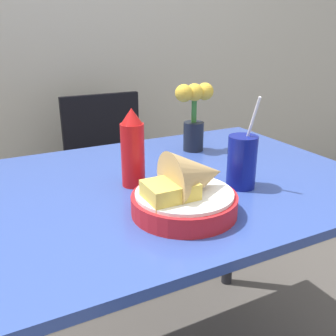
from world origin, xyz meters
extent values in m
cube|color=#B7B2A3|center=(0.00, 1.24, 1.30)|extent=(7.00, 0.06, 2.60)
cube|color=#334C9E|center=(0.00, 0.00, 0.75)|extent=(1.12, 0.82, 0.02)
cylinder|color=black|center=(0.50, 0.35, 0.37)|extent=(0.05, 0.05, 0.73)
cylinder|color=black|center=(-0.08, 0.57, 0.21)|extent=(0.03, 0.03, 0.41)
cylinder|color=black|center=(0.28, 0.57, 0.21)|extent=(0.03, 0.03, 0.41)
cylinder|color=black|center=(-0.08, 0.93, 0.21)|extent=(0.03, 0.03, 0.41)
cylinder|color=black|center=(0.28, 0.93, 0.21)|extent=(0.03, 0.03, 0.41)
cube|color=black|center=(0.10, 0.75, 0.42)|extent=(0.40, 0.40, 0.02)
cube|color=black|center=(0.10, 0.94, 0.65)|extent=(0.40, 0.03, 0.43)
cylinder|color=red|center=(-0.06, -0.20, 0.78)|extent=(0.25, 0.25, 0.05)
cylinder|color=white|center=(-0.06, -0.20, 0.81)|extent=(0.23, 0.23, 0.01)
cone|color=tan|center=(-0.03, -0.20, 0.84)|extent=(0.13, 0.13, 0.13)
cube|color=#E5C14C|center=(-0.10, -0.21, 0.82)|extent=(0.11, 0.09, 0.04)
cylinder|color=red|center=(-0.10, 0.01, 0.84)|extent=(0.06, 0.06, 0.17)
cone|color=red|center=(-0.10, 0.01, 0.95)|extent=(0.06, 0.06, 0.04)
cylinder|color=navy|center=(0.15, -0.13, 0.83)|extent=(0.08, 0.08, 0.14)
cylinder|color=black|center=(0.15, -0.13, 0.82)|extent=(0.07, 0.07, 0.12)
cylinder|color=white|center=(0.17, -0.13, 0.89)|extent=(0.01, 0.08, 0.23)
cylinder|color=black|center=(0.21, 0.21, 0.81)|extent=(0.07, 0.07, 0.10)
cylinder|color=#33722D|center=(0.21, 0.21, 0.90)|extent=(0.02, 0.02, 0.09)
sphere|color=gold|center=(0.21, 0.21, 0.96)|extent=(0.06, 0.06, 0.06)
sphere|color=gold|center=(0.17, 0.21, 0.96)|extent=(0.06, 0.06, 0.06)
sphere|color=gold|center=(0.25, 0.21, 0.96)|extent=(0.06, 0.06, 0.06)
camera|label=1|loc=(-0.45, -0.88, 1.16)|focal=40.00mm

